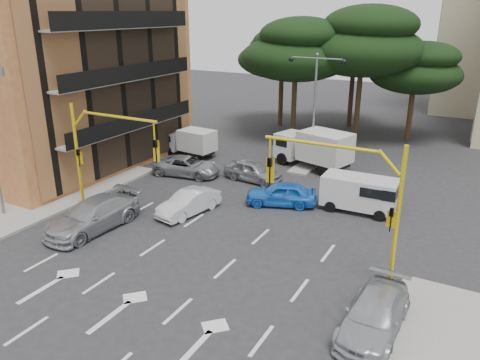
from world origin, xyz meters
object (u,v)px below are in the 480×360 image
object	(u,v)px
car_blue_compact	(281,194)
car_silver_wagon	(93,215)
street_lamp_center	(315,89)
car_white_hatch	(189,203)
car_silver_cross_a	(187,166)
van_white	(359,194)
signal_mast_right	(353,191)
signal_mast_left	(100,146)
car_silver_cross_b	(253,171)
car_silver_parked	(374,315)
box_truck_a	(189,142)
box_truck_b	(313,149)

from	to	relation	value
car_blue_compact	car_silver_wagon	bearing A→B (deg)	-63.39
street_lamp_center	car_white_hatch	world-z (taller)	street_lamp_center
car_silver_wagon	car_silver_cross_a	xyz separation A→B (m)	(-0.62, 9.29, -0.14)
car_silver_cross_a	van_white	distance (m)	11.93
signal_mast_right	car_blue_compact	size ratio (longest dim) A/B	1.49
signal_mast_left	car_silver_wagon	bearing A→B (deg)	-64.55
signal_mast_left	car_silver_cross_b	distance (m)	10.32
van_white	signal_mast_right	bearing A→B (deg)	9.58
signal_mast_right	car_silver_wagon	xyz separation A→B (m)	(-12.73, -1.85, -3.10)
car_silver_wagon	street_lamp_center	bearing A→B (deg)	73.17
car_silver_wagon	car_silver_parked	xyz separation A→B (m)	(14.63, -1.27, -0.12)
box_truck_a	car_blue_compact	bearing A→B (deg)	-113.26
car_white_hatch	car_blue_compact	distance (m)	5.36
car_white_hatch	car_silver_cross_a	distance (m)	6.51
car_white_hatch	van_white	world-z (taller)	van_white
street_lamp_center	car_white_hatch	distance (m)	13.08
signal_mast_left	car_silver_cross_b	bearing A→B (deg)	60.99
box_truck_a	car_silver_cross_b	bearing A→B (deg)	-106.06
car_blue_compact	box_truck_b	distance (m)	7.45
van_white	box_truck_a	world-z (taller)	box_truck_a
street_lamp_center	box_truck_a	bearing A→B (deg)	-163.27
signal_mast_right	car_silver_cross_a	world-z (taller)	signal_mast_right
signal_mast_right	car_white_hatch	world-z (taller)	signal_mast_right
signal_mast_left	box_truck_a	xyz separation A→B (m)	(-2.20, 11.30, -2.82)
signal_mast_right	van_white	xyz separation A→B (m)	(-1.43, 7.04, -2.87)
box_truck_a	van_white	bearing A→B (deg)	-101.19
street_lamp_center	car_silver_parked	world-z (taller)	street_lamp_center
van_white	box_truck_b	xyz separation A→B (m)	(-5.00, 6.06, 0.37)
car_blue_compact	box_truck_a	xyz separation A→B (m)	(-10.23, 5.57, 0.38)
car_silver_wagon	car_silver_cross_b	size ratio (longest dim) A/B	1.34
car_white_hatch	car_silver_cross_a	world-z (taller)	car_white_hatch
car_blue_compact	car_silver_parked	size ratio (longest dim) A/B	0.89
signal_mast_right	van_white	bearing A→B (deg)	101.44
signal_mast_right	signal_mast_left	xyz separation A→B (m)	(-13.61, 0.00, 0.00)
signal_mast_right	car_white_hatch	bearing A→B (deg)	167.33
car_silver_parked	box_truck_a	world-z (taller)	box_truck_a
street_lamp_center	car_silver_parked	bearing A→B (deg)	-63.07
van_white	street_lamp_center	bearing A→B (deg)	-144.19
car_white_hatch	box_truck_a	size ratio (longest dim) A/B	0.91
car_white_hatch	box_truck_b	distance (m)	11.42
box_truck_a	box_truck_b	size ratio (longest dim) A/B	0.77
signal_mast_right	signal_mast_left	world-z (taller)	same
signal_mast_left	van_white	xyz separation A→B (m)	(12.18, 7.04, -2.87)
signal_mast_left	van_white	distance (m)	14.36
car_blue_compact	box_truck_a	bearing A→B (deg)	-138.64
signal_mast_left	box_truck_b	bearing A→B (deg)	61.25
car_silver_cross_b	street_lamp_center	bearing A→B (deg)	-14.28
signal_mast_right	car_silver_parked	world-z (taller)	signal_mast_right
car_silver_wagon	box_truck_a	bearing A→B (deg)	106.82
car_blue_compact	car_silver_wagon	distance (m)	10.42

